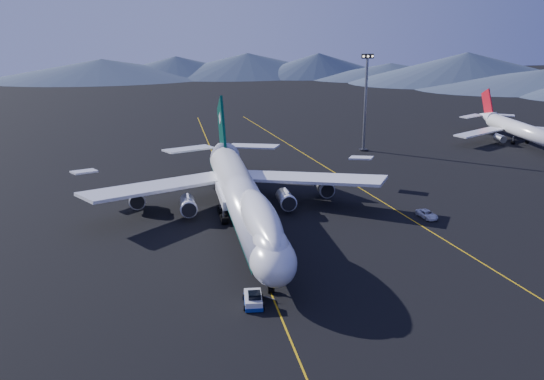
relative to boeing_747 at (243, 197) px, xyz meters
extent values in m
plane|color=black|center=(0.00, -0.03, -5.81)|extent=(500.00, 500.00, 0.00)
cube|color=#CD9B0C|center=(0.00, -0.03, -5.80)|extent=(0.25, 220.00, 0.01)
cube|color=#CD9B0C|center=(30.00, 9.97, -5.80)|extent=(28.08, 198.09, 0.01)
cone|color=#3C495D|center=(-40.81, 231.40, 0.19)|extent=(100.00, 100.00, 12.00)
cone|color=#3C495D|center=(36.76, 232.07, 0.19)|extent=(100.00, 100.00, 12.00)
cone|color=#3C495D|center=(110.33, 207.46, 0.19)|extent=(100.00, 100.00, 12.00)
cylinder|color=silver|center=(0.00, -0.03, -0.21)|extent=(6.50, 56.00, 6.50)
ellipsoid|color=silver|center=(0.00, -28.03, -0.21)|extent=(6.50, 10.40, 6.50)
ellipsoid|color=silver|center=(0.00, -18.53, 2.29)|extent=(5.13, 25.16, 5.85)
cube|color=black|center=(0.00, -30.03, 0.99)|extent=(3.60, 1.61, 1.29)
cone|color=silver|center=(0.00, 32.97, 0.59)|extent=(6.50, 12.00, 6.50)
cube|color=#03362A|center=(0.00, 0.97, -1.11)|extent=(6.24, 60.00, 1.10)
cube|color=silver|center=(0.00, 5.47, -1.31)|extent=(7.50, 13.00, 1.60)
cube|color=silver|center=(-14.50, 11.47, -0.61)|extent=(30.62, 23.28, 2.83)
cube|color=silver|center=(14.50, 11.47, -0.61)|extent=(30.62, 23.28, 2.83)
cylinder|color=slate|center=(-9.50, 7.47, -3.41)|extent=(2.90, 5.50, 2.90)
cylinder|color=slate|center=(-19.00, 13.97, -3.41)|extent=(2.90, 5.50, 2.90)
cylinder|color=slate|center=(9.50, 7.47, -3.41)|extent=(2.90, 5.50, 2.90)
cylinder|color=slate|center=(19.00, 13.97, -3.41)|extent=(2.90, 5.50, 2.90)
cube|color=#03362A|center=(0.00, 31.97, 5.59)|extent=(0.55, 14.11, 15.94)
cube|color=silver|center=(-7.50, 34.47, 0.99)|extent=(12.39, 9.47, 0.98)
cube|color=silver|center=(7.50, 34.47, 0.99)|extent=(12.39, 9.47, 0.98)
cylinder|color=black|center=(0.00, -26.53, -5.26)|extent=(0.90, 1.10, 1.10)
cube|color=silver|center=(-3.00, -29.53, -5.03)|extent=(2.76, 4.81, 1.15)
cube|color=navy|center=(-3.00, -29.53, -5.45)|extent=(2.89, 5.03, 0.52)
cube|color=black|center=(-3.00, -29.53, -4.19)|extent=(1.84, 1.84, 0.94)
cylinder|color=silver|center=(88.10, 48.87, -1.77)|extent=(4.27, 35.93, 4.27)
cone|color=silver|center=(88.10, 70.20, -1.32)|extent=(4.27, 7.86, 4.27)
cube|color=silver|center=(76.88, 54.48, -2.67)|extent=(18.86, 12.73, 0.39)
cylinder|color=slate|center=(81.93, 51.67, -4.02)|extent=(2.13, 3.93, 2.13)
cylinder|color=slate|center=(94.28, 51.67, -4.02)|extent=(2.13, 3.93, 2.13)
cube|color=#B2101D|center=(88.10, 70.77, 2.94)|extent=(0.39, 7.66, 9.05)
imported|color=white|center=(35.02, -1.85, -5.11)|extent=(3.09, 5.39, 1.42)
cylinder|color=black|center=(41.11, 52.13, -5.61)|extent=(2.42, 2.42, 0.40)
cylinder|color=slate|center=(41.11, 52.13, 6.79)|extent=(0.71, 0.71, 25.21)
cube|color=black|center=(41.11, 52.13, 19.70)|extent=(3.23, 0.81, 1.21)
camera|label=1|loc=(-14.59, -102.52, 33.70)|focal=40.00mm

